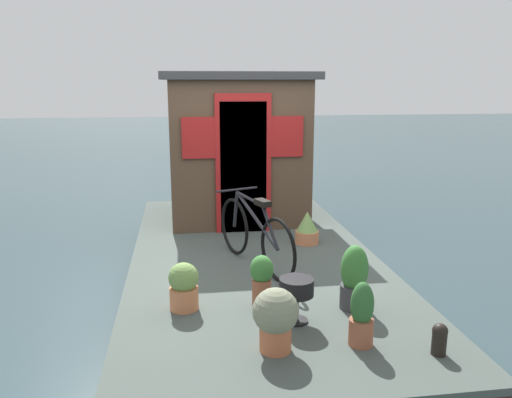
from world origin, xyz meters
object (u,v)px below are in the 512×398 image
at_px(charcoal_grill, 296,290).
at_px(potted_plant_basil, 307,228).
at_px(houseboat_cabin, 236,146).
at_px(potted_plant_mint, 276,317).
at_px(potted_plant_sage, 362,315).
at_px(potted_plant_ivy, 262,278).
at_px(potted_plant_succulent, 184,286).
at_px(bicycle, 255,234).
at_px(mooring_bollard, 439,338).
at_px(potted_plant_lavender, 354,278).

bearing_deg(charcoal_grill, potted_plant_basil, -16.17).
height_order(houseboat_cabin, potted_plant_mint, houseboat_cabin).
distance_m(potted_plant_mint, charcoal_grill, 0.50).
relative_size(potted_plant_sage, potted_plant_mint, 1.04).
distance_m(potted_plant_basil, charcoal_grill, 2.14).
distance_m(potted_plant_ivy, potted_plant_mint, 0.81).
relative_size(potted_plant_mint, potted_plant_succulent, 1.15).
relative_size(houseboat_cabin, potted_plant_sage, 4.10).
xyz_separation_m(potted_plant_ivy, potted_plant_sage, (-0.82, -0.63, -0.01)).
distance_m(bicycle, potted_plant_succulent, 1.24).
height_order(houseboat_cabin, bicycle, houseboat_cabin).
xyz_separation_m(bicycle, potted_plant_sage, (-1.80, -0.55, -0.13)).
height_order(potted_plant_sage, charcoal_grill, potted_plant_sage).
bearing_deg(potted_plant_sage, houseboat_cabin, 7.42).
bearing_deg(potted_plant_sage, potted_plant_succulent, 57.79).
xyz_separation_m(potted_plant_mint, potted_plant_succulent, (0.82, 0.66, -0.05)).
distance_m(potted_plant_ivy, charcoal_grill, 0.45).
distance_m(charcoal_grill, mooring_bollard, 1.14).
distance_m(bicycle, charcoal_grill, 1.37).
relative_size(potted_plant_ivy, mooring_bollard, 1.89).
bearing_deg(mooring_bollard, potted_plant_mint, 78.80).
xyz_separation_m(houseboat_cabin, charcoal_grill, (-3.49, -0.11, -0.76)).
relative_size(charcoal_grill, mooring_bollard, 1.57).
height_order(potted_plant_sage, potted_plant_succulent, potted_plant_sage).
distance_m(potted_plant_ivy, potted_plant_basil, 1.87).
height_order(charcoal_grill, mooring_bollard, charcoal_grill).
height_order(potted_plant_sage, potted_plant_lavender, potted_plant_lavender).
xyz_separation_m(bicycle, charcoal_grill, (-1.35, -0.15, -0.08)).
bearing_deg(potted_plant_succulent, mooring_bollard, -119.78).
relative_size(potted_plant_sage, potted_plant_basil, 1.25).
bearing_deg(potted_plant_mint, potted_plant_ivy, -1.71).
xyz_separation_m(houseboat_cabin, potted_plant_ivy, (-3.11, 0.12, -0.79)).
bearing_deg(potted_plant_ivy, houseboat_cabin, -2.15).
distance_m(potted_plant_sage, potted_plant_basil, 2.51).
xyz_separation_m(potted_plant_sage, potted_plant_succulent, (0.83, 1.31, -0.03)).
distance_m(potted_plant_sage, mooring_bollard, 0.57).
xyz_separation_m(bicycle, potted_plant_basil, (0.70, -0.75, -0.17)).
relative_size(bicycle, potted_plant_basil, 3.79).
height_order(potted_plant_lavender, potted_plant_basil, potted_plant_lavender).
bearing_deg(potted_plant_sage, bicycle, 17.16).
bearing_deg(potted_plant_ivy, potted_plant_mint, 178.29).
distance_m(houseboat_cabin, potted_plant_succulent, 3.31).
bearing_deg(houseboat_cabin, charcoal_grill, -178.18).
distance_m(bicycle, mooring_bollard, 2.29).
bearing_deg(potted_plant_mint, mooring_bollard, -101.20).
bearing_deg(potted_plant_sage, potted_plant_mint, 88.93).
bearing_deg(charcoal_grill, potted_plant_succulent, 67.02).
bearing_deg(potted_plant_mint, charcoal_grill, -30.48).
distance_m(potted_plant_ivy, potted_plant_succulent, 0.69).
bearing_deg(houseboat_cabin, potted_plant_sage, -172.58).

